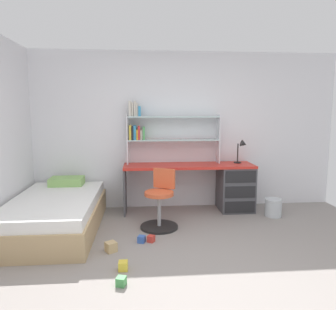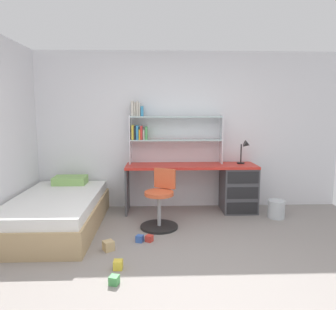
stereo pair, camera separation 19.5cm
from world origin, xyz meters
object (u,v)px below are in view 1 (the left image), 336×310
at_px(bookshelf_hutch, 159,129).
at_px(toy_block_red_1, 151,239).
at_px(toy_block_green_3, 121,281).
at_px(desk_lamp, 242,148).
at_px(swivel_chair, 160,205).
at_px(toy_block_natural_2, 111,247).
at_px(toy_block_blue_0, 141,239).
at_px(desk, 223,184).
at_px(toy_block_yellow_4, 123,266).
at_px(waste_bin, 273,208).
at_px(bed_platform, 55,214).

relative_size(bookshelf_hutch, toy_block_red_1, 18.75).
relative_size(toy_block_red_1, toy_block_green_3, 0.95).
bearing_deg(desk_lamp, swivel_chair, -151.88).
height_order(bookshelf_hutch, toy_block_natural_2, bookshelf_hutch).
bearing_deg(toy_block_red_1, toy_block_blue_0, -176.12).
height_order(desk, desk_lamp, desk_lamp).
bearing_deg(desk, toy_block_yellow_4, -129.09).
bearing_deg(swivel_chair, bookshelf_hutch, 87.89).
distance_m(swivel_chair, toy_block_yellow_4, 1.28).
bearing_deg(waste_bin, swivel_chair, -169.79).
relative_size(bed_platform, toy_block_green_3, 23.30).
bearing_deg(toy_block_green_3, toy_block_yellow_4, 89.73).
height_order(desk_lamp, toy_block_yellow_4, desk_lamp).
xyz_separation_m(waste_bin, toy_block_green_3, (-2.20, -1.77, -0.09)).
bearing_deg(desk_lamp, waste_bin, -47.80).
relative_size(desk, desk_lamp, 5.38).
xyz_separation_m(desk, bookshelf_hutch, (-1.03, 0.15, 0.89)).
xyz_separation_m(swivel_chair, bed_platform, (-1.41, -0.01, -0.09)).
xyz_separation_m(waste_bin, toy_block_red_1, (-1.90, -0.81, -0.09)).
distance_m(desk, toy_block_natural_2, 2.21).
distance_m(desk_lamp, toy_block_natural_2, 2.64).
relative_size(waste_bin, toy_block_red_1, 3.38).
bearing_deg(toy_block_yellow_4, bed_platform, 129.80).
distance_m(desk, waste_bin, 0.84).
bearing_deg(bookshelf_hutch, toy_block_blue_0, -102.21).
xyz_separation_m(desk, toy_block_blue_0, (-1.32, -1.18, -0.38)).
distance_m(toy_block_natural_2, toy_block_yellow_4, 0.47).
bearing_deg(swivel_chair, toy_block_blue_0, -117.21).
height_order(toy_block_red_1, toy_block_yellow_4, toy_block_yellow_4).
height_order(swivel_chair, toy_block_natural_2, swivel_chair).
height_order(bookshelf_hutch, waste_bin, bookshelf_hutch).
relative_size(desk, bookshelf_hutch, 1.38).
bearing_deg(toy_block_red_1, bookshelf_hutch, 82.64).
bearing_deg(desk, waste_bin, -27.53).
bearing_deg(bed_platform, toy_block_natural_2, -41.85).
xyz_separation_m(waste_bin, toy_block_natural_2, (-2.36, -1.04, -0.08)).
bearing_deg(bookshelf_hutch, toy_block_yellow_4, -103.32).
xyz_separation_m(toy_block_natural_2, toy_block_green_3, (0.16, -0.73, -0.01)).
bearing_deg(waste_bin, desk_lamp, 132.20).
height_order(waste_bin, toy_block_blue_0, waste_bin).
bearing_deg(desk_lamp, toy_block_blue_0, -142.88).
bearing_deg(swivel_chair, bed_platform, -179.76).
bearing_deg(toy_block_blue_0, toy_block_red_1, 3.88).
height_order(bookshelf_hutch, desk_lamp, bookshelf_hutch).
xyz_separation_m(bookshelf_hutch, toy_block_natural_2, (-0.64, -1.56, -1.26)).
relative_size(desk_lamp, swivel_chair, 0.48).
distance_m(desk, bed_platform, 2.57).
distance_m(waste_bin, toy_block_blue_0, 2.18).
bearing_deg(toy_block_green_3, toy_block_red_1, 72.48).
bearing_deg(toy_block_natural_2, toy_block_yellow_4, -69.65).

